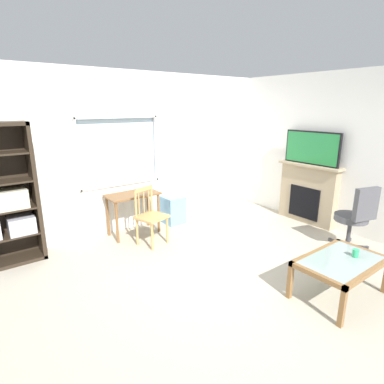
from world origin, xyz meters
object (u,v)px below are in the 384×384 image
Objects in this scene: desk_under_window at (133,201)px; tv at (312,148)px; fireplace at (308,193)px; sippy_cup at (356,253)px; office_chair at (356,215)px; coffee_table at (341,265)px; wooden_chair at (150,216)px; plastic_drawer_unit at (173,209)px.

desk_under_window is 0.82× the size of tv.
fireplace is 2.31m from sippy_cup.
coffee_table is at bearing -159.45° from office_chair.
tv is 2.46m from sippy_cup.
fireplace is 0.84m from tv.
fireplace is at bearing 0.00° from tv.
office_chair is (2.35, -2.54, -0.03)m from desk_under_window.
plastic_drawer_unit is (0.79, 0.57, -0.21)m from wooden_chair.
plastic_drawer_unit is at bearing 120.61° from office_chair.
office_chair is (2.32, -2.02, 0.09)m from wooden_chair.
sippy_cup is at bearing -153.90° from office_chair.
wooden_chair is 2.84m from sippy_cup.
sippy_cup is at bearing -64.82° from wooden_chair.
wooden_chair is (0.03, -0.52, -0.12)m from desk_under_window.
fireplace is at bearing 46.32° from sippy_cup.
coffee_table is at bearing 163.90° from sippy_cup.
tv reaches higher than office_chair.
office_chair reaches higher than wooden_chair.
tv reaches higher than coffee_table.
sippy_cup is at bearing -16.10° from coffee_table.
fireplace reaches higher than wooden_chair.
fireplace is (2.83, -1.42, -0.03)m from desk_under_window.
wooden_chair reaches higher than plastic_drawer_unit.
fireplace is at bearing -36.08° from plastic_drawer_unit.
office_chair is (-0.48, -1.12, 0.01)m from fireplace.
office_chair reaches higher than plastic_drawer_unit.
desk_under_window is at bearing 93.25° from wooden_chair.
wooden_chair is 0.86× the size of tv.
wooden_chair is at bearing -86.75° from desk_under_window.
coffee_table is 11.42× the size of sippy_cup.
wooden_chair is 1.79× the size of plastic_drawer_unit.
tv is at bearing -180.00° from fireplace.
sippy_cup is (0.19, -0.06, 0.11)m from coffee_table.
office_chair is at bearing -59.39° from plastic_drawer_unit.
office_chair is (1.53, -2.59, 0.30)m from plastic_drawer_unit.
tv is at bearing -26.70° from desk_under_window.
wooden_chair reaches higher than sippy_cup.
desk_under_window is at bearing -176.52° from plastic_drawer_unit.
coffee_table is at bearing -70.98° from desk_under_window.
sippy_cup is at bearing -133.68° from fireplace.
wooden_chair is at bearing 138.95° from office_chair.
desk_under_window is at bearing 153.30° from tv.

